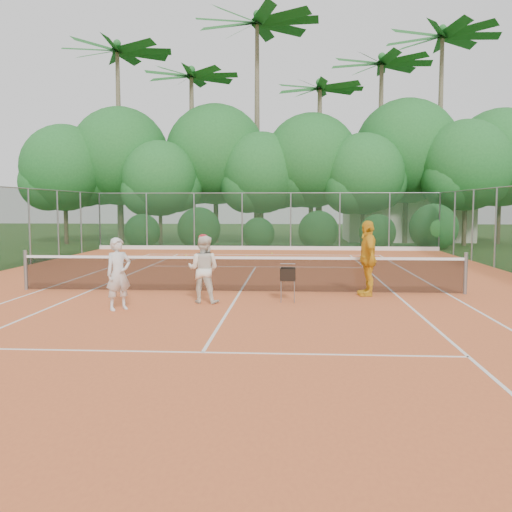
{
  "coord_description": "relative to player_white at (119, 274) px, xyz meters",
  "views": [
    {
      "loc": [
        1.41,
        -15.15,
        2.32
      ],
      "look_at": [
        0.51,
        -1.2,
        1.1
      ],
      "focal_mm": 40.0,
      "sensor_mm": 36.0,
      "label": 1
    }
  ],
  "objects": [
    {
      "name": "stray_ball_b",
      "position": [
        2.85,
        15.14,
        -0.77
      ],
      "size": [
        0.07,
        0.07,
        0.07
      ],
      "primitive_type": "sphere",
      "color": "#D2E234",
      "rests_on": "clay_court"
    },
    {
      "name": "player_center_grp",
      "position": [
        1.73,
        1.06,
        0.01
      ],
      "size": [
        0.88,
        0.74,
        1.64
      ],
      "color": "white",
      "rests_on": "clay_court"
    },
    {
      "name": "ball_hopper",
      "position": [
        3.74,
        1.35,
        -0.16
      ],
      "size": [
        0.36,
        0.36,
        0.82
      ],
      "rotation": [
        0.0,
        0.0,
        -0.2
      ],
      "color": "gray",
      "rests_on": "clay_court"
    },
    {
      "name": "fence_back",
      "position": [
        2.44,
        17.83,
        0.69
      ],
      "size": [
        18.07,
        0.07,
        3.0
      ],
      "color": "#19381E",
      "rests_on": "clay_court"
    },
    {
      "name": "player_yellow",
      "position": [
        5.78,
        2.44,
        0.17
      ],
      "size": [
        0.56,
        1.17,
        1.94
      ],
      "primitive_type": "imported",
      "rotation": [
        0.0,
        0.0,
        -1.5
      ],
      "color": "gold",
      "rests_on": "clay_court"
    },
    {
      "name": "court_markings",
      "position": [
        2.44,
        2.83,
        -0.8
      ],
      "size": [
        11.03,
        23.83,
        0.01
      ],
      "color": "white",
      "rests_on": "clay_court"
    },
    {
      "name": "player_white",
      "position": [
        0.0,
        0.0,
        0.0
      ],
      "size": [
        0.69,
        0.68,
        1.61
      ],
      "primitive_type": "imported",
      "rotation": [
        0.0,
        0.0,
        0.75
      ],
      "color": "silver",
      "rests_on": "clay_court"
    },
    {
      "name": "stray_ball_c",
      "position": [
        1.76,
        13.45,
        -0.77
      ],
      "size": [
        0.07,
        0.07,
        0.07
      ],
      "primitive_type": "sphere",
      "color": "#B3CA2F",
      "rests_on": "clay_court"
    },
    {
      "name": "stray_ball_a",
      "position": [
        -1.1,
        13.78,
        -0.77
      ],
      "size": [
        0.07,
        0.07,
        0.07
      ],
      "primitive_type": "sphere",
      "color": "#C7D030",
      "rests_on": "clay_court"
    },
    {
      "name": "tennis_net",
      "position": [
        2.44,
        2.83,
        -0.29
      ],
      "size": [
        11.97,
        0.1,
        1.1
      ],
      "color": "gray",
      "rests_on": "clay_court"
    },
    {
      "name": "tropical_treeline",
      "position": [
        3.88,
        23.05,
        4.29
      ],
      "size": [
        32.1,
        8.49,
        15.03
      ],
      "color": "brown",
      "rests_on": "ground"
    },
    {
      "name": "ground",
      "position": [
        2.44,
        2.83,
        -0.83
      ],
      "size": [
        120.0,
        120.0,
        0.0
      ],
      "primitive_type": "plane",
      "color": "#234217",
      "rests_on": "ground"
    },
    {
      "name": "club_building",
      "position": [
        11.44,
        26.83,
        0.67
      ],
      "size": [
        8.0,
        5.0,
        3.0
      ],
      "primitive_type": "cube",
      "color": "beige",
      "rests_on": "ground"
    },
    {
      "name": "clay_court",
      "position": [
        2.44,
        2.83,
        -0.82
      ],
      "size": [
        18.0,
        36.0,
        0.02
      ],
      "primitive_type": "cube",
      "color": "#D76431",
      "rests_on": "ground"
    }
  ]
}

